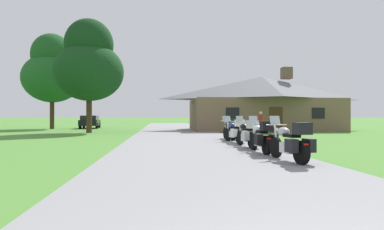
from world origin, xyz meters
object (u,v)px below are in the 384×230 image
at_px(motorcycle_black_third_in_row, 248,134).
at_px(motorcycle_black_farthest_in_row, 230,130).
at_px(tree_left_far, 52,71).
at_px(parked_black_suv_far_left, 90,121).
at_px(motorcycle_silver_nearest_to_camera, 292,142).
at_px(motorcycle_white_second_in_row, 262,137).
at_px(tree_left_near, 89,64).
at_px(motorcycle_blue_fourth_in_row, 235,131).
at_px(bystander_red_shirt_near_lodge, 261,122).

distance_m(motorcycle_black_third_in_row, motorcycle_black_farthest_in_row, 4.39).
distance_m(tree_left_far, parked_black_suv_far_left, 6.50).
relative_size(motorcycle_silver_nearest_to_camera, tree_left_far, 0.21).
height_order(motorcycle_white_second_in_row, tree_left_near, tree_left_near).
xyz_separation_m(motorcycle_blue_fourth_in_row, tree_left_far, (-14.93, 19.65, 5.42)).
distance_m(motorcycle_black_farthest_in_row, bystander_red_shirt_near_lodge, 6.10).
bearing_deg(motorcycle_black_farthest_in_row, motorcycle_white_second_in_row, -97.21).
height_order(motorcycle_black_third_in_row, parked_black_suv_far_left, parked_black_suv_far_left).
relative_size(motorcycle_white_second_in_row, tree_left_near, 0.23).
height_order(motorcycle_black_third_in_row, motorcycle_black_farthest_in_row, same).
bearing_deg(motorcycle_black_farthest_in_row, motorcycle_silver_nearest_to_camera, -95.53).
bearing_deg(bystander_red_shirt_near_lodge, motorcycle_black_third_in_row, -167.67).
distance_m(motorcycle_white_second_in_row, tree_left_near, 18.93).
relative_size(motorcycle_black_farthest_in_row, tree_left_far, 0.21).
distance_m(tree_left_near, parked_black_suv_far_left, 11.09).
bearing_deg(tree_left_near, tree_left_far, 123.44).
bearing_deg(motorcycle_white_second_in_row, parked_black_suv_far_left, 112.82).
bearing_deg(bystander_red_shirt_near_lodge, parked_black_suv_far_left, 79.49).
distance_m(bystander_red_shirt_near_lodge, tree_left_near, 14.26).
xyz_separation_m(motorcycle_white_second_in_row, tree_left_near, (-9.24, 15.76, 4.93)).
relative_size(motorcycle_black_farthest_in_row, tree_left_near, 0.23).
bearing_deg(tree_left_far, bystander_red_shirt_near_lodge, -34.29).
xyz_separation_m(motorcycle_silver_nearest_to_camera, bystander_red_shirt_near_lodge, (3.44, 13.87, 0.32)).
bearing_deg(tree_left_far, tree_left_near, -56.56).
xyz_separation_m(motorcycle_silver_nearest_to_camera, tree_left_far, (-14.98, 26.43, 5.42)).
height_order(motorcycle_white_second_in_row, parked_black_suv_far_left, parked_black_suv_far_left).
bearing_deg(motorcycle_white_second_in_row, motorcycle_silver_nearest_to_camera, -86.85).
xyz_separation_m(motorcycle_silver_nearest_to_camera, tree_left_near, (-9.40, 17.99, 4.93)).
distance_m(motorcycle_silver_nearest_to_camera, parked_black_suv_far_left, 30.05).
bearing_deg(motorcycle_black_third_in_row, bystander_red_shirt_near_lodge, 64.49).
height_order(bystander_red_shirt_near_lodge, parked_black_suv_far_left, bystander_red_shirt_near_lodge).
bearing_deg(parked_black_suv_far_left, tree_left_far, -164.39).
bearing_deg(motorcycle_black_farthest_in_row, motorcycle_black_third_in_row, -97.44).
bearing_deg(parked_black_suv_far_left, motorcycle_black_farthest_in_row, -64.09).
relative_size(motorcycle_black_third_in_row, motorcycle_blue_fourth_in_row, 1.01).
bearing_deg(parked_black_suv_far_left, motorcycle_silver_nearest_to_camera, -72.99).
height_order(motorcycle_blue_fourth_in_row, tree_left_far, tree_left_far).
xyz_separation_m(motorcycle_black_farthest_in_row, tree_left_near, (-9.53, 9.24, 4.93)).
bearing_deg(tree_left_near, bystander_red_shirt_near_lodge, -17.78).
relative_size(motorcycle_silver_nearest_to_camera, motorcycle_white_second_in_row, 1.00).
bearing_deg(tree_left_near, motorcycle_white_second_in_row, -59.61).
bearing_deg(parked_black_suv_far_left, bystander_red_shirt_near_lodge, -48.46).
distance_m(motorcycle_blue_fourth_in_row, motorcycle_black_farthest_in_row, 1.98).
distance_m(motorcycle_blue_fourth_in_row, bystander_red_shirt_near_lodge, 7.91).
bearing_deg(motorcycle_blue_fourth_in_row, motorcycle_black_third_in_row, -101.31).
height_order(motorcycle_silver_nearest_to_camera, bystander_red_shirt_near_lodge, bystander_red_shirt_near_lodge).
xyz_separation_m(bystander_red_shirt_near_lodge, parked_black_suv_far_left, (-14.83, 13.93, -0.15)).
distance_m(motorcycle_white_second_in_row, motorcycle_blue_fourth_in_row, 4.56).
bearing_deg(motorcycle_black_farthest_in_row, parked_black_suv_far_left, 116.51).
height_order(motorcycle_silver_nearest_to_camera, motorcycle_black_third_in_row, same).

